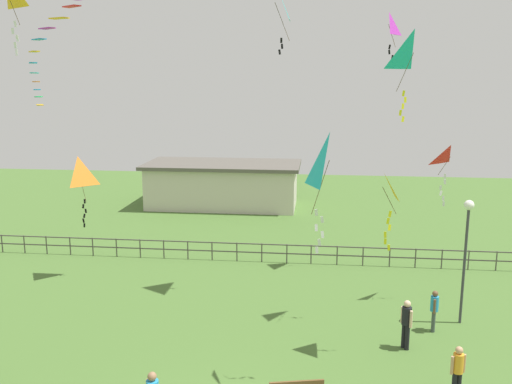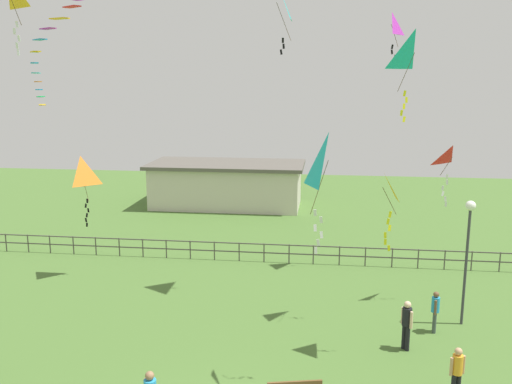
{
  "view_description": "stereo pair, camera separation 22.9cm",
  "coord_description": "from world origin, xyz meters",
  "px_view_note": "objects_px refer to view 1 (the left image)",
  "views": [
    {
      "loc": [
        1.97,
        -11.63,
        8.79
      ],
      "look_at": [
        -0.02,
        5.68,
        5.23
      ],
      "focal_mm": 38.38,
      "sensor_mm": 36.0,
      "label": 1
    },
    {
      "loc": [
        2.19,
        -11.6,
        8.79
      ],
      "look_at": [
        -0.02,
        5.68,
        5.23
      ],
      "focal_mm": 38.38,
      "sensor_mm": 36.0,
      "label": 2
    }
  ],
  "objects_px": {
    "lamppost": "(467,235)",
    "kite_2": "(383,191)",
    "person_6": "(406,321)",
    "kite_5": "(275,4)",
    "kite_1": "(79,174)",
    "streamer_kite": "(69,3)",
    "kite_7": "(413,56)",
    "person_5": "(434,308)",
    "kite_8": "(329,165)",
    "kite_4": "(389,26)",
    "kite_0": "(450,159)",
    "person_1": "(458,369)"
  },
  "relations": [
    {
      "from": "person_1",
      "to": "person_6",
      "type": "height_order",
      "value": "person_6"
    },
    {
      "from": "kite_4",
      "to": "person_6",
      "type": "bearing_deg",
      "value": -89.56
    },
    {
      "from": "kite_1",
      "to": "kite_7",
      "type": "height_order",
      "value": "kite_7"
    },
    {
      "from": "kite_5",
      "to": "streamer_kite",
      "type": "relative_size",
      "value": 0.49
    },
    {
      "from": "streamer_kite",
      "to": "kite_2",
      "type": "bearing_deg",
      "value": 8.47
    },
    {
      "from": "kite_5",
      "to": "kite_8",
      "type": "relative_size",
      "value": 0.78
    },
    {
      "from": "lamppost",
      "to": "kite_7",
      "type": "relative_size",
      "value": 1.56
    },
    {
      "from": "person_6",
      "to": "streamer_kite",
      "type": "xyz_separation_m",
      "value": [
        -10.18,
        -1.72,
        9.98
      ]
    },
    {
      "from": "lamppost",
      "to": "kite_7",
      "type": "height_order",
      "value": "kite_7"
    },
    {
      "from": "lamppost",
      "to": "kite_1",
      "type": "relative_size",
      "value": 1.49
    },
    {
      "from": "kite_0",
      "to": "kite_2",
      "type": "bearing_deg",
      "value": -123.14
    },
    {
      "from": "kite_2",
      "to": "streamer_kite",
      "type": "bearing_deg",
      "value": -171.53
    },
    {
      "from": "kite_8",
      "to": "kite_7",
      "type": "bearing_deg",
      "value": 55.81
    },
    {
      "from": "kite_5",
      "to": "kite_7",
      "type": "xyz_separation_m",
      "value": [
        4.83,
        -2.8,
        -2.08
      ]
    },
    {
      "from": "kite_7",
      "to": "streamer_kite",
      "type": "relative_size",
      "value": 0.54
    },
    {
      "from": "person_1",
      "to": "kite_0",
      "type": "height_order",
      "value": "kite_0"
    },
    {
      "from": "kite_4",
      "to": "streamer_kite",
      "type": "height_order",
      "value": "streamer_kite"
    },
    {
      "from": "person_5",
      "to": "kite_4",
      "type": "bearing_deg",
      "value": 100.46
    },
    {
      "from": "kite_1",
      "to": "streamer_kite",
      "type": "height_order",
      "value": "streamer_kite"
    },
    {
      "from": "person_1",
      "to": "kite_0",
      "type": "bearing_deg",
      "value": 81.7
    },
    {
      "from": "kite_7",
      "to": "streamer_kite",
      "type": "bearing_deg",
      "value": -160.79
    },
    {
      "from": "kite_0",
      "to": "person_5",
      "type": "bearing_deg",
      "value": -106.31
    },
    {
      "from": "lamppost",
      "to": "kite_4",
      "type": "xyz_separation_m",
      "value": [
        -2.39,
        5.97,
        7.78
      ]
    },
    {
      "from": "lamppost",
      "to": "kite_2",
      "type": "height_order",
      "value": "kite_2"
    },
    {
      "from": "kite_8",
      "to": "streamer_kite",
      "type": "bearing_deg",
      "value": 176.09
    },
    {
      "from": "kite_8",
      "to": "person_1",
      "type": "bearing_deg",
      "value": -9.19
    },
    {
      "from": "kite_2",
      "to": "kite_7",
      "type": "bearing_deg",
      "value": 65.0
    },
    {
      "from": "kite_0",
      "to": "kite_2",
      "type": "height_order",
      "value": "kite_0"
    },
    {
      "from": "lamppost",
      "to": "kite_2",
      "type": "distance_m",
      "value": 4.69
    },
    {
      "from": "kite_0",
      "to": "kite_4",
      "type": "xyz_separation_m",
      "value": [
        -2.08,
        3.97,
        5.33
      ]
    },
    {
      "from": "lamppost",
      "to": "kite_1",
      "type": "distance_m",
      "value": 16.35
    },
    {
      "from": "person_5",
      "to": "kite_0",
      "type": "bearing_deg",
      "value": 73.69
    },
    {
      "from": "person_5",
      "to": "kite_2",
      "type": "distance_m",
      "value": 5.35
    },
    {
      "from": "person_6",
      "to": "kite_5",
      "type": "distance_m",
      "value": 12.62
    },
    {
      "from": "person_1",
      "to": "kite_8",
      "type": "bearing_deg",
      "value": 170.81
    },
    {
      "from": "person_6",
      "to": "kite_2",
      "type": "height_order",
      "value": "kite_2"
    },
    {
      "from": "kite_0",
      "to": "kite_5",
      "type": "height_order",
      "value": "kite_5"
    },
    {
      "from": "kite_4",
      "to": "kite_7",
      "type": "distance_m",
      "value": 6.57
    },
    {
      "from": "person_1",
      "to": "person_6",
      "type": "xyz_separation_m",
      "value": [
        -0.98,
        2.83,
        0.08
      ]
    },
    {
      "from": "kite_2",
      "to": "kite_8",
      "type": "bearing_deg",
      "value": -132.84
    },
    {
      "from": "kite_1",
      "to": "kite_2",
      "type": "bearing_deg",
      "value": -25.41
    },
    {
      "from": "kite_0",
      "to": "kite_8",
      "type": "height_order",
      "value": "kite_8"
    },
    {
      "from": "kite_0",
      "to": "person_1",
      "type": "bearing_deg",
      "value": -98.3
    },
    {
      "from": "person_5",
      "to": "kite_0",
      "type": "relative_size",
      "value": 0.64
    },
    {
      "from": "person_5",
      "to": "kite_8",
      "type": "distance_m",
      "value": 7.78
    },
    {
      "from": "lamppost",
      "to": "kite_0",
      "type": "bearing_deg",
      "value": 98.82
    },
    {
      "from": "kite_1",
      "to": "kite_5",
      "type": "distance_m",
      "value": 11.3
    },
    {
      "from": "kite_5",
      "to": "kite_7",
      "type": "relative_size",
      "value": 0.9
    },
    {
      "from": "person_6",
      "to": "kite_1",
      "type": "height_order",
      "value": "kite_1"
    },
    {
      "from": "kite_2",
      "to": "kite_7",
      "type": "height_order",
      "value": "kite_7"
    }
  ]
}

